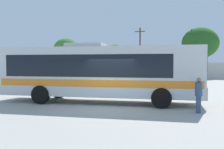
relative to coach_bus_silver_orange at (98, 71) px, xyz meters
name	(u,v)px	position (x,y,z in m)	size (l,w,h in m)	color
ground_plane	(143,89)	(1.17, 8.49, -1.84)	(300.00, 300.00, 0.00)	#A3A099
perimeter_wall	(162,70)	(1.17, 25.35, -0.66)	(80.00, 0.30, 2.36)	beige
coach_bus_silver_orange	(98,71)	(0.00, 0.00, 0.00)	(11.62, 3.51, 3.44)	silver
attendant_by_bus_door	(199,93)	(5.51, -1.68, -0.92)	(0.46, 0.46, 1.63)	#33476B
parked_car_leftmost_red	(91,73)	(-8.90, 21.24, -1.03)	(4.58, 2.24, 1.53)	red
parked_car_second_black	(135,74)	(-2.37, 21.89, -1.08)	(4.54, 2.06, 1.41)	black
parked_car_third_grey	(173,74)	(2.97, 21.37, -1.08)	(4.60, 2.31, 1.41)	slate
utility_pole_near	(140,51)	(-2.84, 28.04, 2.42)	(1.80, 0.24, 8.16)	#4C3823
utility_pole_far	(191,52)	(5.38, 28.55, 2.17)	(1.79, 0.47, 7.67)	#4C3823
roadside_tree_left	(66,49)	(-18.32, 31.68, 3.23)	(5.04, 5.04, 7.22)	brown
roadside_tree_midleft	(116,53)	(-7.01, 27.95, 2.18)	(3.51, 3.51, 5.53)	brown
roadside_tree_midright	(148,55)	(-2.00, 30.85, 1.83)	(3.90, 3.90, 5.33)	brown
roadside_tree_right	(200,43)	(6.72, 29.76, 3.72)	(5.87, 5.87, 8.07)	brown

